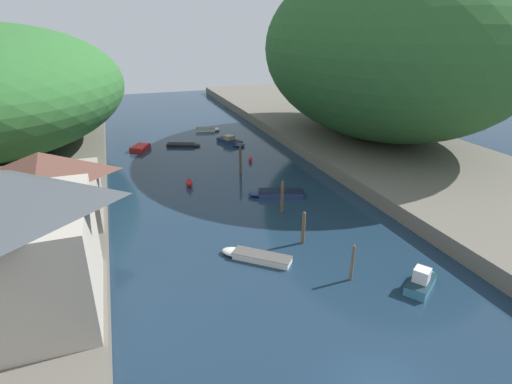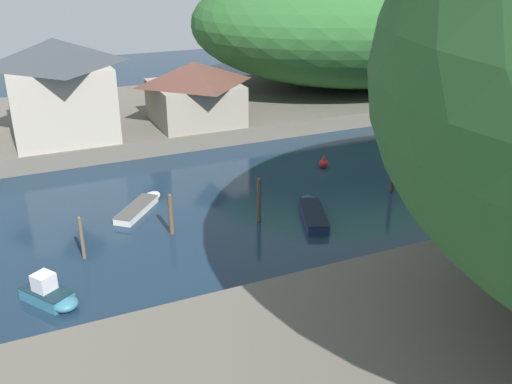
{
  "view_description": "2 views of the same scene",
  "coord_description": "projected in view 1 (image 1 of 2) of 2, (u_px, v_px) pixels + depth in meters",
  "views": [
    {
      "loc": [
        -10.32,
        -10.75,
        16.22
      ],
      "look_at": [
        1.45,
        22.36,
        1.35
      ],
      "focal_mm": 28.0,
      "sensor_mm": 36.0,
      "label": 1
    },
    {
      "loc": [
        34.34,
        5.84,
        16.86
      ],
      "look_at": [
        2.96,
        19.96,
        2.05
      ],
      "focal_mm": 40.0,
      "sensor_mm": 36.0,
      "label": 2
    }
  ],
  "objects": [
    {
      "name": "boathouse_shed",
      "position": [
        45.0,
        186.0,
        31.4
      ],
      "size": [
        8.45,
        8.27,
        5.73
      ],
      "color": "gray",
      "rests_on": "left_bank"
    },
    {
      "name": "boat_small_dinghy",
      "position": [
        274.0,
        193.0,
        40.51
      ],
      "size": [
        5.75,
        3.29,
        0.62
      ],
      "rotation": [
        0.0,
        0.0,
        1.21
      ],
      "color": "navy",
      "rests_on": "water_surface"
    },
    {
      "name": "boat_open_rowboat",
      "position": [
        232.0,
        141.0,
        58.12
      ],
      "size": [
        3.48,
        5.4,
        1.14
      ],
      "rotation": [
        0.0,
        0.0,
        3.53
      ],
      "color": "navy",
      "rests_on": "water_surface"
    },
    {
      "name": "channel_buoy_far",
      "position": [
        189.0,
        183.0,
        42.78
      ],
      "size": [
        0.74,
        0.74,
        1.11
      ],
      "color": "red",
      "rests_on": "water_surface"
    },
    {
      "name": "mooring_post_farthest",
      "position": [
        240.0,
        160.0,
        46.06
      ],
      "size": [
        0.29,
        0.29,
        3.44
      ],
      "color": "#4C3D2D",
      "rests_on": "water_surface"
    },
    {
      "name": "boat_cabin_cruiser",
      "position": [
        209.0,
        129.0,
        65.22
      ],
      "size": [
        4.13,
        2.54,
        0.52
      ],
      "rotation": [
        0.0,
        0.0,
        4.45
      ],
      "color": "silver",
      "rests_on": "water_surface"
    },
    {
      "name": "water_surface",
      "position": [
        221.0,
        180.0,
        44.86
      ],
      "size": [
        130.0,
        130.0,
        0.0
      ],
      "primitive_type": "plane",
      "color": "#192D42",
      "rests_on": "ground"
    },
    {
      "name": "right_bank",
      "position": [
        394.0,
        153.0,
        51.71
      ],
      "size": [
        22.0,
        120.0,
        1.48
      ],
      "color": "#666056",
      "rests_on": "ground"
    },
    {
      "name": "boat_white_cruiser",
      "position": [
        142.0,
        147.0,
        55.59
      ],
      "size": [
        3.36,
        3.97,
        0.67
      ],
      "rotation": [
        0.0,
        0.0,
        5.74
      ],
      "color": "red",
      "rests_on": "water_surface"
    },
    {
      "name": "boat_moored_right",
      "position": [
        254.0,
        256.0,
        29.71
      ],
      "size": [
        4.94,
        4.44,
        0.52
      ],
      "rotation": [
        0.0,
        0.0,
        0.87
      ],
      "color": "silver",
      "rests_on": "water_surface"
    },
    {
      "name": "boat_red_skiff",
      "position": [
        422.0,
        280.0,
        26.5
      ],
      "size": [
        3.6,
        3.02,
        1.58
      ],
      "rotation": [
        0.0,
        0.0,
        5.3
      ],
      "color": "teal",
      "rests_on": "water_surface"
    },
    {
      "name": "person_on_quay",
      "position": [
        91.0,
        208.0,
        32.27
      ],
      "size": [
        0.35,
        0.43,
        1.69
      ],
      "rotation": [
        0.0,
        0.0,
        1.19
      ],
      "color": "#282D3D",
      "rests_on": "left_bank"
    },
    {
      "name": "boat_far_right_bank",
      "position": [
        185.0,
        145.0,
        57.0
      ],
      "size": [
        4.95,
        3.07,
        0.42
      ],
      "rotation": [
        0.0,
        0.0,
        4.33
      ],
      "color": "black",
      "rests_on": "water_surface"
    },
    {
      "name": "channel_buoy_near",
      "position": [
        250.0,
        160.0,
        50.57
      ],
      "size": [
        0.52,
        0.52,
        0.78
      ],
      "color": "red",
      "rests_on": "water_surface"
    },
    {
      "name": "mooring_post_nearest",
      "position": [
        352.0,
        263.0,
        26.86
      ],
      "size": [
        0.21,
        0.21,
        2.73
      ],
      "color": "brown",
      "rests_on": "water_surface"
    },
    {
      "name": "mooring_post_middle",
      "position": [
        282.0,
        196.0,
        36.62
      ],
      "size": [
        0.29,
        0.29,
        3.13
      ],
      "color": "brown",
      "rests_on": "water_surface"
    },
    {
      "name": "mooring_post_second",
      "position": [
        303.0,
        227.0,
        31.43
      ],
      "size": [
        0.29,
        0.29,
        2.77
      ],
      "color": "brown",
      "rests_on": "water_surface"
    },
    {
      "name": "hillside_right",
      "position": [
        384.0,
        50.0,
        52.6
      ],
      "size": [
        29.53,
        41.35,
        22.99
      ],
      "color": "#285628",
      "rests_on": "right_bank"
    }
  ]
}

